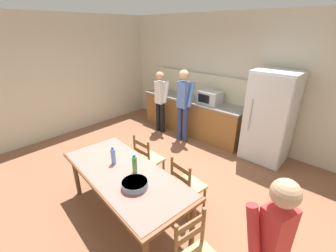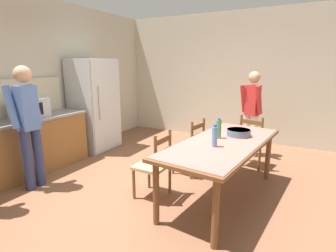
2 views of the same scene
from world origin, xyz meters
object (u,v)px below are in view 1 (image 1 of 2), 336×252
Objects in this scene: microwave at (210,97)px; person_at_counter at (183,103)px; dining_table at (124,177)px; bottle_off_centre at (135,164)px; person_at_sink at (160,99)px; person_by_table at (269,251)px; chair_side_far_left at (148,160)px; bottle_near_centre at (113,156)px; serving_bowl at (135,184)px; chair_side_far_right at (187,186)px; refrigerator at (269,118)px.

person_at_counter reaches higher than microwave.
bottle_off_centre is at bearing 40.57° from dining_table.
person_at_sink reaches higher than microwave.
chair_side_far_left is at bearing 0.11° from person_by_table.
person_by_table reaches higher than bottle_near_centre.
person_by_table is at bearing 162.61° from chair_side_far_left.
person_by_table is at bearing -2.47° from bottle_off_centre.
person_by_table is (2.30, -0.76, 0.47)m from chair_side_far_left.
serving_bowl is at bearing -140.93° from person_at_sink.
microwave is at bearing -36.48° from person_at_counter.
chair_side_far_left is 2.21m from person_at_sink.
dining_table is 0.92m from chair_side_far_right.
refrigerator is 2.95m from bottle_off_centre.
person_at_sink is (-1.34, 1.70, 0.45)m from chair_side_far_left.
microwave is at bearing -66.61° from person_at_sink.
microwave is 1.27m from person_at_sink.
dining_table is at bearing 117.59° from chair_side_far_left.
chair_side_far_right reaches higher than dining_table.
person_at_sink reaches higher than bottle_near_centre.
person_at_counter is at bearing 111.45° from dining_table.
bottle_near_centre is (-0.26, 0.03, 0.20)m from dining_table.
dining_table is 8.17× the size of bottle_near_centre.
person_by_table is (1.08, -2.94, -0.02)m from refrigerator.
person_at_counter is (-0.70, 2.43, 0.06)m from bottle_near_centre.
dining_table is at bearing 58.94° from chair_side_far_right.
microwave is at bearing -84.06° from chair_side_far_left.
microwave is 0.65m from person_at_counter.
refrigerator is at bearing -0.77° from microwave.
person_at_counter is (-1.33, 2.57, 0.14)m from serving_bowl.
person_at_sink is at bearing 121.00° from bottle_near_centre.
bottle_near_centre reaches higher than chair_side_far_left.
microwave is at bearing 96.19° from bottle_near_centre.
person_at_counter reaches higher than person_at_sink.
refrigerator is at bearing 69.61° from bottle_near_centre.
chair_side_far_left is at bearing -141.58° from person_at_sink.
dining_table is 0.25m from bottle_off_centre.
person_at_counter is at bearing -164.44° from refrigerator.
serving_bowl is (0.36, -0.11, 0.13)m from dining_table.
refrigerator reaches higher than microwave.
refrigerator is at bearing -51.40° from person_by_table.
dining_table is 8.17× the size of bottle_off_centre.
person_at_counter is (0.77, -0.02, 0.08)m from person_at_sink.
bottle_off_centre is at bearing 139.91° from serving_bowl.
chair_side_far_left reaches higher than serving_bowl.
serving_bowl is 2.90m from person_at_counter.
person_by_table is (2.17, -0.00, 0.00)m from bottle_near_centre.
dining_table is at bearing -158.55° from person_at_counter.
chair_side_far_left reaches higher than dining_table.
person_by_table reaches higher than bottle_off_centre.
refrigerator is 6.85× the size of bottle_near_centre.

